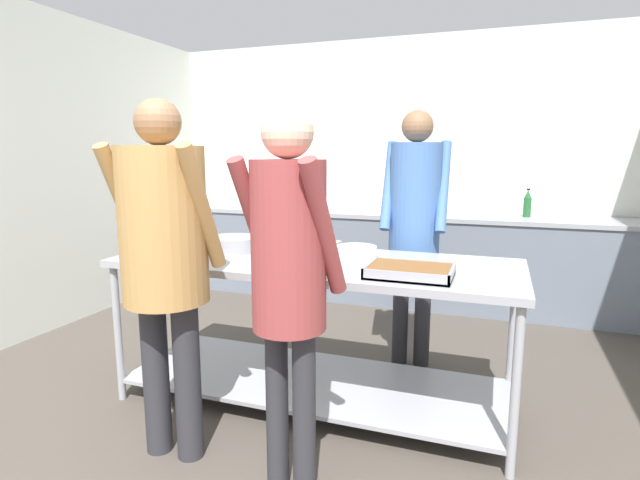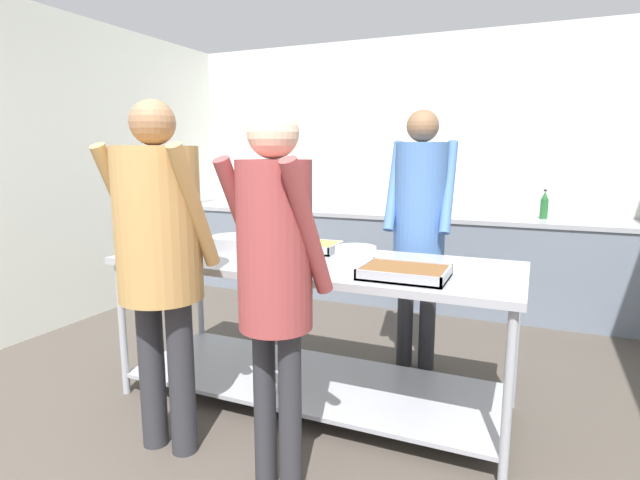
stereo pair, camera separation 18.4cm
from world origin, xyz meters
name	(u,v)px [view 1 (the left image)]	position (x,y,z in m)	size (l,w,h in m)	color
wall_rear	(391,169)	(0.00, 4.21, 1.32)	(4.96, 0.06, 2.65)	silver
wall_left	(48,173)	(-2.45, 2.11, 1.32)	(0.06, 4.33, 2.65)	silver
back_counter	(382,256)	(0.00, 3.84, 0.45)	(4.80, 0.65, 0.90)	slate
serving_counter	(314,306)	(0.10, 1.59, 0.59)	(2.32, 0.87, 0.87)	#9EA0A8
sauce_pan	(233,243)	(-0.47, 1.66, 0.92)	(0.46, 0.32, 0.09)	#9EA0A8
serving_tray_vegetables	(309,247)	(-0.02, 1.84, 0.90)	(0.36, 0.27, 0.05)	#9EA0A8
plate_stack	(356,252)	(0.32, 1.72, 0.91)	(0.25, 0.25, 0.07)	white
serving_tray_roast	(410,271)	(0.69, 1.39, 0.90)	(0.42, 0.31, 0.05)	#9EA0A8
guest_serving_left	(164,245)	(-0.37, 0.85, 1.06)	(0.50, 0.40, 1.73)	#2D2D33
guest_serving_right	(289,261)	(0.29, 0.78, 1.05)	(0.45, 0.38, 1.67)	#2D2D33
cook_behind_counter	(415,211)	(0.56, 2.32, 1.10)	(0.45, 0.35, 1.76)	#2D2D33
water_bottle	(527,204)	(1.34, 3.90, 1.02)	(0.07, 0.07, 0.26)	#23602D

